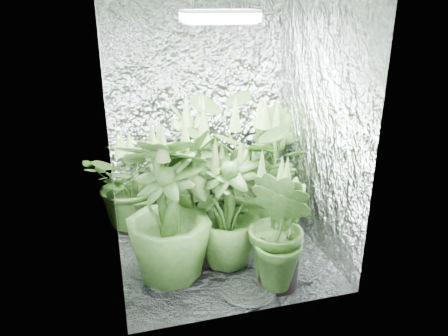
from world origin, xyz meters
TOP-DOWN VIEW (x-y plane):
  - ground at (0.00, 0.00)m, footprint 1.60×1.60m
  - walls at (0.00, 0.00)m, footprint 1.62×1.62m
  - grow_lamp at (0.00, 0.00)m, footprint 0.50×0.30m
  - plant_a at (-0.64, 0.60)m, footprint 0.98×0.98m
  - plant_b at (-0.13, 0.51)m, footprint 0.75×0.75m
  - plant_c at (0.64, 0.55)m, footprint 0.57×0.57m
  - plant_d at (-0.45, -0.28)m, footprint 0.75×0.75m
  - plant_e at (0.25, 0.08)m, footprint 1.17×1.17m
  - plant_f at (-0.24, -0.09)m, footprint 0.79×0.79m
  - plant_g at (0.28, -0.56)m, footprint 0.60×0.60m
  - plant_h at (0.00, -0.21)m, footprint 0.71×0.71m
  - circulation_fan at (0.62, 0.24)m, footprint 0.14×0.28m
  - plant_label at (0.34, -0.60)m, footprint 0.06×0.05m

SIDE VIEW (x-z plane):
  - ground at x=0.00m, z-range 0.00..0.00m
  - circulation_fan at x=0.62m, z-range -0.02..0.30m
  - plant_label at x=0.34m, z-range 0.26..0.34m
  - plant_a at x=-0.64m, z-range -0.03..0.89m
  - plant_g at x=0.28m, z-range -0.05..0.95m
  - plant_h at x=0.00m, z-range -0.04..0.95m
  - plant_c at x=0.64m, z-range -0.04..1.05m
  - plant_f at x=-0.24m, z-range -0.05..1.14m
  - plant_d at x=-0.45m, z-range -0.04..1.16m
  - plant_b at x=-0.13m, z-range -0.05..1.17m
  - plant_e at x=0.25m, z-range -0.03..1.25m
  - walls at x=0.00m, z-range 0.00..2.00m
  - grow_lamp at x=0.00m, z-range 1.72..1.94m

